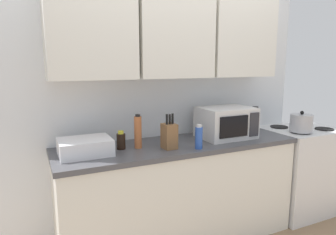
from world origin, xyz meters
TOP-DOWN VIEW (x-y plane):
  - wall_back_with_cabinets at (0.00, -0.07)m, footprint 2.96×0.38m
  - counter_run at (0.00, -0.30)m, footprint 2.09×0.63m
  - stove_range at (1.43, -0.32)m, footprint 0.76×0.64m
  - kettle at (1.26, -0.46)m, footprint 0.21×0.21m
  - microwave at (0.48, -0.30)m, footprint 0.48×0.37m
  - dish_rack at (-0.79, -0.30)m, footprint 0.38×0.30m
  - knife_block at (-0.15, -0.41)m, footprint 0.10×0.12m
  - bottle_spice_jar at (-0.37, -0.30)m, footprint 0.06×0.06m
  - bottle_clear_tall at (0.86, -0.25)m, footprint 0.08×0.08m
  - bottle_blue_cleaner at (0.06, -0.52)m, footprint 0.06×0.06m
  - bottle_soy_dark at (-0.50, -0.27)m, footprint 0.07×0.07m

SIDE VIEW (x-z plane):
  - counter_run at x=0.00m, z-range 0.00..0.90m
  - stove_range at x=1.43m, z-range 0.00..0.91m
  - dish_rack at x=-0.79m, z-range 0.90..1.02m
  - bottle_soy_dark at x=-0.50m, z-range 0.89..1.04m
  - bottle_blue_cleaner at x=0.06m, z-range 0.89..1.09m
  - kettle at x=1.26m, z-range 0.89..1.10m
  - knife_block at x=-0.15m, z-range 0.86..1.15m
  - bottle_clear_tall at x=0.86m, z-range 0.89..1.15m
  - bottle_spice_jar at x=-0.37m, z-range 0.90..1.17m
  - microwave at x=0.48m, z-range 0.90..1.18m
  - wall_back_with_cabinets at x=0.00m, z-range 0.27..2.87m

